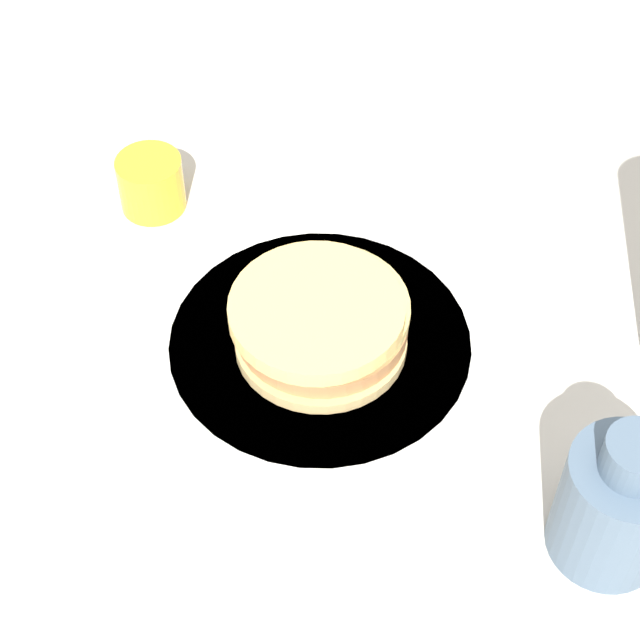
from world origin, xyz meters
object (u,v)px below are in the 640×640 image
object	(u,v)px
plate	(320,344)
juice_glass	(151,183)
pancake_stack	(320,321)
cream_jug	(618,503)

from	to	relation	value
plate	juice_glass	size ratio (longest dim) A/B	4.49
plate	pancake_stack	size ratio (longest dim) A/B	1.78
juice_glass	cream_jug	distance (m)	0.55
pancake_stack	juice_glass	bearing A→B (deg)	-153.61
pancake_stack	cream_jug	distance (m)	0.30
cream_jug	pancake_stack	bearing A→B (deg)	-146.74
juice_glass	pancake_stack	bearing A→B (deg)	26.39
pancake_stack	plate	bearing A→B (deg)	-139.50
juice_glass	cream_jug	bearing A→B (deg)	30.09
pancake_stack	juice_glass	world-z (taller)	pancake_stack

